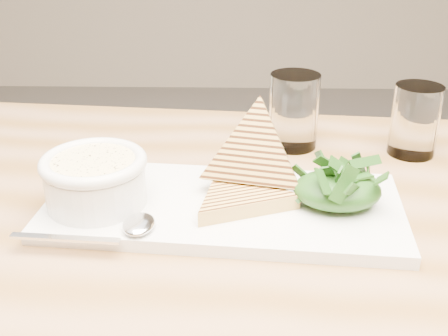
{
  "coord_description": "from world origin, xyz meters",
  "views": [
    {
      "loc": [
        0.06,
        -0.39,
        1.08
      ],
      "look_at": [
        0.04,
        0.21,
        0.79
      ],
      "focal_mm": 45.0,
      "sensor_mm": 36.0,
      "label": 1
    }
  ],
  "objects_px": {
    "platter": "(224,207)",
    "soup_bowl": "(96,185)",
    "glass_far": "(415,120)",
    "table_top": "(288,245)",
    "glass_near": "(294,111)"
  },
  "relations": [
    {
      "from": "table_top",
      "to": "platter",
      "type": "height_order",
      "value": "platter"
    },
    {
      "from": "platter",
      "to": "soup_bowl",
      "type": "bearing_deg",
      "value": -177.36
    },
    {
      "from": "platter",
      "to": "soup_bowl",
      "type": "height_order",
      "value": "soup_bowl"
    },
    {
      "from": "table_top",
      "to": "soup_bowl",
      "type": "distance_m",
      "value": 0.24
    },
    {
      "from": "platter",
      "to": "glass_near",
      "type": "xyz_separation_m",
      "value": [
        0.1,
        0.2,
        0.05
      ]
    },
    {
      "from": "table_top",
      "to": "platter",
      "type": "xyz_separation_m",
      "value": [
        -0.08,
        0.04,
        0.03
      ]
    },
    {
      "from": "glass_far",
      "to": "table_top",
      "type": "bearing_deg",
      "value": -132.0
    },
    {
      "from": "platter",
      "to": "glass_far",
      "type": "height_order",
      "value": "glass_far"
    },
    {
      "from": "table_top",
      "to": "platter",
      "type": "bearing_deg",
      "value": 153.55
    },
    {
      "from": "table_top",
      "to": "glass_far",
      "type": "xyz_separation_m",
      "value": [
        0.2,
        0.22,
        0.07
      ]
    },
    {
      "from": "soup_bowl",
      "to": "glass_far",
      "type": "height_order",
      "value": "glass_far"
    },
    {
      "from": "soup_bowl",
      "to": "glass_far",
      "type": "distance_m",
      "value": 0.46
    },
    {
      "from": "platter",
      "to": "soup_bowl",
      "type": "relative_size",
      "value": 3.6
    },
    {
      "from": "glass_near",
      "to": "glass_far",
      "type": "height_order",
      "value": "glass_near"
    },
    {
      "from": "platter",
      "to": "glass_far",
      "type": "relative_size",
      "value": 4.07
    }
  ]
}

